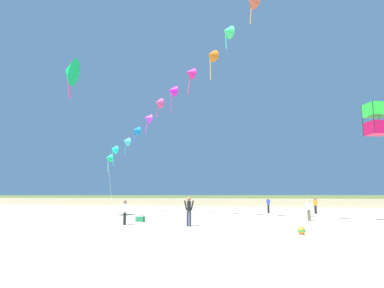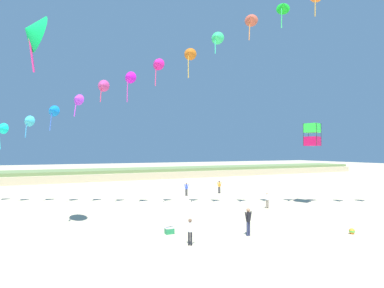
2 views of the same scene
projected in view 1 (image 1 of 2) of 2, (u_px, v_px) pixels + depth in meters
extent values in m
plane|color=beige|center=(148.00, 234.00, 16.31)|extent=(240.00, 240.00, 0.00)
cube|color=#BFAE8B|center=(258.00, 202.00, 61.71)|extent=(120.00, 10.36, 1.32)
cube|color=#6B844C|center=(258.00, 197.00, 61.84)|extent=(120.00, 8.81, 0.75)
cylinder|color=#726656|center=(310.00, 216.00, 24.78)|extent=(0.11, 0.11, 0.78)
cylinder|color=#726656|center=(308.00, 215.00, 24.89)|extent=(0.11, 0.11, 0.78)
cylinder|color=white|center=(309.00, 206.00, 24.93)|extent=(0.20, 0.20, 0.55)
cylinder|color=white|center=(311.00, 206.00, 24.80)|extent=(0.19, 0.17, 0.52)
cylinder|color=white|center=(307.00, 206.00, 25.08)|extent=(0.19, 0.17, 0.52)
sphere|color=beige|center=(308.00, 201.00, 24.99)|extent=(0.21, 0.21, 0.21)
cylinder|color=#282D4C|center=(190.00, 219.00, 20.43)|extent=(0.13, 0.13, 0.88)
cylinder|color=#282D4C|center=(188.00, 219.00, 20.45)|extent=(0.13, 0.13, 0.88)
cylinder|color=black|center=(189.00, 206.00, 20.55)|extent=(0.23, 0.23, 0.62)
cylinder|color=black|center=(192.00, 205.00, 20.54)|extent=(0.22, 0.13, 0.59)
cylinder|color=black|center=(186.00, 205.00, 20.58)|extent=(0.22, 0.13, 0.59)
sphere|color=#9E7051|center=(189.00, 199.00, 20.62)|extent=(0.24, 0.24, 0.24)
cylinder|color=black|center=(269.00, 209.00, 35.74)|extent=(0.12, 0.12, 0.80)
cylinder|color=black|center=(268.00, 209.00, 35.85)|extent=(0.12, 0.12, 0.80)
cylinder|color=blue|center=(268.00, 203.00, 35.90)|extent=(0.21, 0.21, 0.57)
cylinder|color=blue|center=(269.00, 202.00, 35.75)|extent=(0.20, 0.18, 0.54)
cylinder|color=blue|center=(267.00, 202.00, 36.05)|extent=(0.20, 0.18, 0.54)
sphere|color=#9E7051|center=(268.00, 199.00, 35.95)|extent=(0.22, 0.22, 0.22)
cylinder|color=black|center=(315.00, 210.00, 34.65)|extent=(0.12, 0.12, 0.81)
cylinder|color=black|center=(316.00, 210.00, 34.55)|extent=(0.12, 0.12, 0.81)
cylinder|color=orange|center=(315.00, 203.00, 34.70)|extent=(0.21, 0.21, 0.58)
cylinder|color=orange|center=(314.00, 202.00, 34.85)|extent=(0.21, 0.17, 0.55)
cylinder|color=orange|center=(317.00, 202.00, 34.57)|extent=(0.21, 0.17, 0.55)
sphere|color=brown|center=(315.00, 199.00, 34.76)|extent=(0.22, 0.22, 0.22)
cylinder|color=black|center=(124.00, 219.00, 21.52)|extent=(0.11, 0.11, 0.77)
cylinder|color=black|center=(125.00, 219.00, 21.41)|extent=(0.11, 0.11, 0.77)
cylinder|color=white|center=(125.00, 208.00, 21.56)|extent=(0.20, 0.20, 0.54)
cylinder|color=white|center=(124.00, 207.00, 21.70)|extent=(0.19, 0.16, 0.52)
cylinder|color=white|center=(126.00, 207.00, 21.43)|extent=(0.19, 0.16, 0.52)
sphere|color=brown|center=(125.00, 202.00, 21.62)|extent=(0.21, 0.21, 0.21)
cone|color=#0DD476|center=(109.00, 158.00, 45.94)|extent=(1.33, 1.20, 1.13)
cylinder|color=#39E5BD|center=(108.00, 166.00, 45.90)|extent=(0.09, 0.25, 1.68)
cone|color=#10E1CD|center=(114.00, 149.00, 43.85)|extent=(1.32, 1.20, 1.12)
cylinder|color=#39CCE5|center=(113.00, 159.00, 43.80)|extent=(0.21, 0.21, 1.88)
cone|color=#3BBFD6|center=(126.00, 141.00, 42.13)|extent=(1.34, 1.22, 1.15)
cylinder|color=#39A3E5|center=(125.00, 149.00, 42.11)|extent=(0.19, 0.12, 1.46)
cone|color=blue|center=(136.00, 131.00, 39.86)|extent=(1.35, 1.23, 1.17)
cylinder|color=blue|center=(135.00, 140.00, 39.82)|extent=(0.24, 0.25, 1.74)
cone|color=#AF38E8|center=(147.00, 118.00, 38.11)|extent=(1.37, 1.33, 1.17)
cylinder|color=#D739E5|center=(147.00, 127.00, 38.08)|extent=(0.25, 0.17, 1.48)
cone|color=#C43880|center=(158.00, 103.00, 35.93)|extent=(1.32, 1.18, 1.13)
cylinder|color=#E53968|center=(157.00, 111.00, 35.91)|extent=(0.17, 0.10, 1.34)
cone|color=#D414CE|center=(172.00, 91.00, 33.96)|extent=(1.30, 1.24, 1.10)
cylinder|color=#E539B6|center=(171.00, 103.00, 33.89)|extent=(0.09, 0.32, 2.08)
cone|color=#EA1B8D|center=(190.00, 73.00, 32.29)|extent=(1.31, 1.27, 1.12)
cylinder|color=#E5396E|center=(189.00, 85.00, 32.24)|extent=(0.20, 0.24, 1.85)
cone|color=#CF6315|center=(211.00, 55.00, 30.16)|extent=(1.30, 1.16, 1.10)
cylinder|color=gold|center=(210.00, 69.00, 30.09)|extent=(0.10, 0.12, 1.99)
cone|color=#31D773|center=(227.00, 31.00, 28.20)|extent=(1.31, 1.27, 1.12)
cylinder|color=#39E5A7|center=(226.00, 42.00, 28.20)|extent=(0.12, 0.14, 1.22)
cone|color=#C4523A|center=(252.00, 1.00, 26.06)|extent=(1.34, 1.28, 1.14)
cylinder|color=orange|center=(251.00, 14.00, 26.02)|extent=(0.21, 0.15, 1.63)
cylinder|color=silver|center=(110.00, 184.00, 45.62)|extent=(0.74, 0.60, 6.60)
cube|color=#CC104A|center=(377.00, 128.00, 23.33)|extent=(1.65, 1.65, 0.90)
cube|color=#2DE53C|center=(376.00, 110.00, 23.53)|extent=(1.65, 1.65, 0.90)
cylinder|color=black|center=(379.00, 121.00, 24.11)|extent=(0.04, 0.04, 2.19)
cylinder|color=black|center=(362.00, 121.00, 23.99)|extent=(0.04, 0.04, 2.19)
cylinder|color=black|center=(374.00, 117.00, 22.75)|extent=(0.04, 0.04, 2.19)
cone|color=#0FC754|center=(70.00, 72.00, 30.34)|extent=(2.11, 2.80, 2.60)
cone|color=#E52D84|center=(70.00, 71.00, 30.34)|extent=(1.21, 1.55, 1.45)
cylinder|color=#E52D84|center=(69.00, 87.00, 30.13)|extent=(0.38, 0.28, 2.10)
cube|color=#23844C|center=(140.00, 219.00, 24.10)|extent=(0.56, 0.40, 0.36)
cube|color=silver|center=(140.00, 216.00, 24.13)|extent=(0.58, 0.41, 0.06)
cylinder|color=black|center=(140.00, 215.00, 24.14)|extent=(0.45, 0.03, 0.03)
sphere|color=orange|center=(301.00, 231.00, 16.20)|extent=(0.36, 0.36, 0.36)
cylinder|color=green|center=(301.00, 231.00, 16.20)|extent=(0.36, 0.36, 0.09)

